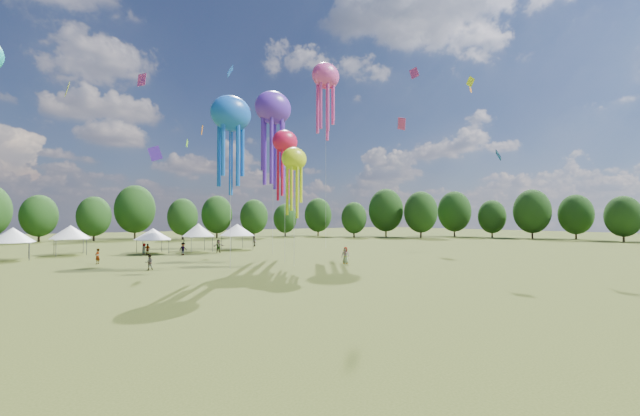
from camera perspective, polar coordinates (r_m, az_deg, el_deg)
ground at (r=20.84m, az=29.86°, el=-15.95°), size 300.00×300.00×0.00m
spectator_near at (r=44.10m, az=-23.27°, el=-7.17°), size 0.76×0.60×1.54m
spectators_far at (r=60.08m, az=-14.75°, el=-5.53°), size 28.11×31.83×1.93m
festival_tents at (r=64.71m, az=-23.43°, el=-3.15°), size 34.91×10.85×4.39m
show_kites at (r=56.05m, az=-10.70°, el=13.31°), size 51.18×20.87×32.26m
small_kites at (r=58.57m, az=-14.25°, el=23.10°), size 79.38×62.21×39.29m
treeline at (r=71.93m, az=-25.50°, el=-0.26°), size 201.57×95.24×13.43m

